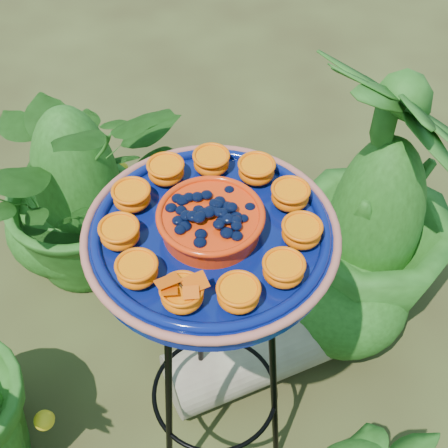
{
  "coord_description": "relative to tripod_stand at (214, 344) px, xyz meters",
  "views": [
    {
      "loc": [
        0.15,
        -0.87,
        1.82
      ],
      "look_at": [
        0.1,
        -0.11,
        0.97
      ],
      "focal_mm": 50.0,
      "sensor_mm": 36.0,
      "label": 1
    }
  ],
  "objects": [
    {
      "name": "driftwood_log",
      "position": [
        0.13,
        0.25,
        -0.45
      ],
      "size": [
        0.63,
        0.47,
        0.2
      ],
      "primitive_type": "cylinder",
      "rotation": [
        0.0,
        1.57,
        0.49
      ],
      "color": "tan",
      "rests_on": "ground"
    },
    {
      "name": "ground_plane",
      "position": [
        -0.07,
        0.12,
        -0.55
      ],
      "size": [
        20.0,
        20.0,
        0.0
      ],
      "primitive_type": "plane",
      "color": "black",
      "rests_on": "ground"
    },
    {
      "name": "shrub_back_left",
      "position": [
        -0.52,
        0.68,
        -0.17
      ],
      "size": [
        0.89,
        0.85,
        0.77
      ],
      "primitive_type": "imported",
      "rotation": [
        0.0,
        0.0,
        0.49
      ],
      "color": "#1D4813",
      "rests_on": "ground"
    },
    {
      "name": "shrub_back_right",
      "position": [
        0.45,
        0.57,
        -0.07
      ],
      "size": [
        0.75,
        0.75,
        0.96
      ],
      "primitive_type": "imported",
      "rotation": [
        0.0,
        0.0,
        2.23
      ],
      "color": "#1D4813",
      "rests_on": "ground"
    },
    {
      "name": "tripod_stand",
      "position": [
        0.0,
        0.0,
        0.0
      ],
      "size": [
        0.42,
        0.42,
        0.91
      ],
      "rotation": [
        0.0,
        0.0,
        0.34
      ],
      "color": "black",
      "rests_on": "ground"
    },
    {
      "name": "feeder_dish",
      "position": [
        -0.0,
        -0.0,
        0.4
      ],
      "size": [
        0.59,
        0.59,
        0.11
      ],
      "rotation": [
        0.0,
        0.0,
        0.34
      ],
      "color": "#071359",
      "rests_on": "tripod_stand"
    }
  ]
}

